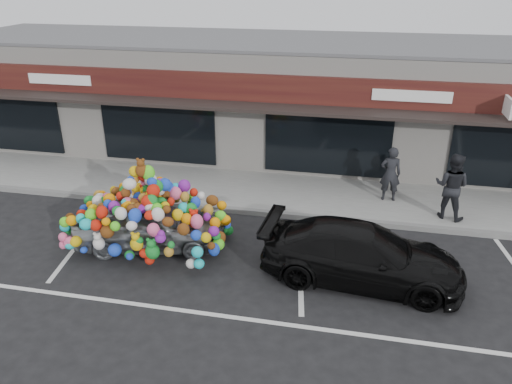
% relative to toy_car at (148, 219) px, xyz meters
% --- Properties ---
extents(ground, '(90.00, 90.00, 0.00)m').
position_rel_toy_car_xyz_m(ground, '(1.20, -0.13, -0.81)').
color(ground, black).
rests_on(ground, ground).
extents(shop_building, '(24.00, 7.20, 4.31)m').
position_rel_toy_car_xyz_m(shop_building, '(1.20, 8.31, 1.35)').
color(shop_building, silver).
rests_on(shop_building, ground).
extents(sidewalk, '(26.00, 3.00, 0.15)m').
position_rel_toy_car_xyz_m(sidewalk, '(1.20, 3.87, -0.74)').
color(sidewalk, gray).
rests_on(sidewalk, ground).
extents(kerb, '(26.00, 0.18, 0.16)m').
position_rel_toy_car_xyz_m(kerb, '(1.20, 2.37, -0.74)').
color(kerb, slate).
rests_on(kerb, ground).
extents(parking_stripe_left, '(0.73, 4.37, 0.01)m').
position_rel_toy_car_xyz_m(parking_stripe_left, '(-2.00, 0.07, -0.81)').
color(parking_stripe_left, silver).
rests_on(parking_stripe_left, ground).
extents(parking_stripe_mid, '(0.73, 4.37, 0.01)m').
position_rel_toy_car_xyz_m(parking_stripe_mid, '(4.00, 0.07, -0.81)').
color(parking_stripe_mid, silver).
rests_on(parking_stripe_mid, ground).
extents(lane_line, '(14.00, 0.12, 0.01)m').
position_rel_toy_car_xyz_m(lane_line, '(3.20, -2.43, -0.81)').
color(lane_line, silver).
rests_on(lane_line, ground).
extents(toy_car, '(2.82, 4.38, 2.39)m').
position_rel_toy_car_xyz_m(toy_car, '(0.00, 0.00, 0.00)').
color(toy_car, '#A4ACAF').
rests_on(toy_car, ground).
extents(black_sedan, '(2.27, 4.82, 1.36)m').
position_rel_toy_car_xyz_m(black_sedan, '(5.48, -0.43, -0.13)').
color(black_sedan, black).
rests_on(black_sedan, ground).
extents(pedestrian_a, '(0.65, 0.45, 1.72)m').
position_rel_toy_car_xyz_m(pedestrian_a, '(6.25, 3.95, 0.20)').
color(pedestrian_a, black).
rests_on(pedestrian_a, sidewalk).
extents(pedestrian_b, '(1.16, 1.05, 1.95)m').
position_rel_toy_car_xyz_m(pedestrian_b, '(7.89, 3.08, 0.31)').
color(pedestrian_b, black).
rests_on(pedestrian_b, sidewalk).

